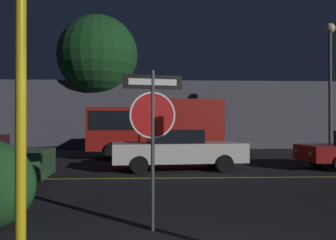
# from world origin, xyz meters

# --- Properties ---
(road_center_stripe) EXTENTS (35.78, 0.12, 0.01)m
(road_center_stripe) POSITION_xyz_m (0.00, 7.54, 0.00)
(road_center_stripe) COLOR gold
(road_center_stripe) RESTS_ON ground_plane
(stop_sign) EXTENTS (0.93, 0.22, 2.54)m
(stop_sign) POSITION_xyz_m (-0.28, 2.06, 1.79)
(stop_sign) COLOR #4C4C51
(stop_sign) RESTS_ON ground_plane
(yellow_pole_left) EXTENTS (0.11, 0.11, 3.13)m
(yellow_pole_left) POSITION_xyz_m (-1.65, 0.05, 1.57)
(yellow_pole_left) COLOR yellow
(yellow_pole_left) RESTS_ON ground_plane
(passing_car_2) EXTENTS (4.88, 2.24, 1.44)m
(passing_car_2) POSITION_xyz_m (0.67, 9.45, 0.73)
(passing_car_2) COLOR silver
(passing_car_2) RESTS_ON ground_plane
(delivery_truck) EXTENTS (6.46, 2.96, 2.77)m
(delivery_truck) POSITION_xyz_m (-0.17, 14.12, 1.53)
(delivery_truck) COLOR maroon
(delivery_truck) RESTS_ON ground_plane
(street_lamp) EXTENTS (0.48, 0.48, 6.43)m
(street_lamp) POSITION_xyz_m (8.29, 13.57, 4.35)
(street_lamp) COLOR #4C4C51
(street_lamp) RESTS_ON ground_plane
(tree_0) EXTENTS (5.12, 5.12, 8.55)m
(tree_0) POSITION_xyz_m (-3.65, 20.26, 5.97)
(tree_0) COLOR #422D1E
(tree_0) RESTS_ON ground_plane
(building_backdrop) EXTENTS (24.63, 3.87, 4.32)m
(building_backdrop) POSITION_xyz_m (1.38, 21.47, 2.16)
(building_backdrop) COLOR #4C4C56
(building_backdrop) RESTS_ON ground_plane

